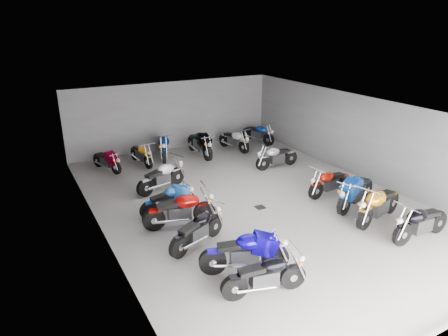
{
  "coord_description": "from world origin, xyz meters",
  "views": [
    {
      "loc": [
        -6.84,
        -10.46,
        5.92
      ],
      "look_at": [
        -0.54,
        1.03,
        1.0
      ],
      "focal_mm": 32.0,
      "sensor_mm": 36.0,
      "label": 1
    }
  ],
  "objects": [
    {
      "name": "motorcycle_right_f",
      "position": [
        2.7,
        2.37,
        0.49
      ],
      "size": [
        2.05,
        0.4,
        0.9
      ],
      "rotation": [
        0.0,
        0.0,
        1.58
      ],
      "color": "black",
      "rests_on": "ground"
    },
    {
      "name": "ground",
      "position": [
        0.0,
        0.0,
        0.0
      ],
      "size": [
        14.0,
        14.0,
        0.0
      ],
      "primitive_type": "plane",
      "color": "gray",
      "rests_on": "ground"
    },
    {
      "name": "motorcycle_right_c",
      "position": [
        2.79,
        -1.96,
        0.56
      ],
      "size": [
        2.27,
        0.92,
        1.03
      ],
      "rotation": [
        0.0,
        0.0,
        1.91
      ],
      "color": "black",
      "rests_on": "ground"
    },
    {
      "name": "motorcycle_left_e",
      "position": [
        -2.82,
        0.55,
        0.47
      ],
      "size": [
        1.95,
        0.43,
        0.85
      ],
      "rotation": [
        0.0,
        0.0,
        -1.48
      ],
      "color": "black",
      "rests_on": "ground"
    },
    {
      "name": "motorcycle_left_c",
      "position": [
        -2.84,
        -1.66,
        0.5
      ],
      "size": [
        1.95,
        0.93,
        0.91
      ],
      "rotation": [
        0.0,
        0.0,
        -1.17
      ],
      "color": "black",
      "rests_on": "ground"
    },
    {
      "name": "motorcycle_back_e",
      "position": [
        2.37,
        5.31,
        0.49
      ],
      "size": [
        0.58,
        2.05,
        0.91
      ],
      "rotation": [
        0.0,
        0.0,
        3.34
      ],
      "color": "black",
      "rests_on": "ground"
    },
    {
      "name": "ceiling",
      "position": [
        0.0,
        0.0,
        3.22
      ],
      "size": [
        10.0,
        14.0,
        0.04
      ],
      "primitive_type": "cube",
      "color": "black",
      "rests_on": "wall_back"
    },
    {
      "name": "motorcycle_left_b",
      "position": [
        -2.33,
        -3.33,
        0.54
      ],
      "size": [
        2.14,
        0.99,
        0.99
      ],
      "rotation": [
        0.0,
        0.0,
        -1.96
      ],
      "color": "black",
      "rests_on": "ground"
    },
    {
      "name": "motorcycle_left_d",
      "position": [
        -2.82,
        -0.4,
        0.54
      ],
      "size": [
        2.23,
        0.59,
        0.98
      ],
      "rotation": [
        0.0,
        0.0,
        -1.75
      ],
      "color": "black",
      "rests_on": "ground"
    },
    {
      "name": "wall_right",
      "position": [
        5.0,
        0.0,
        1.6
      ],
      "size": [
        0.1,
        14.0,
        3.2
      ],
      "primitive_type": "cube",
      "color": "slate",
      "rests_on": "ground"
    },
    {
      "name": "motorcycle_back_c",
      "position": [
        -0.96,
        5.84,
        0.55
      ],
      "size": [
        1.01,
        2.2,
        1.02
      ],
      "rotation": [
        0.0,
        0.0,
        2.76
      ],
      "color": "black",
      "rests_on": "ground"
    },
    {
      "name": "motorcycle_left_a",
      "position": [
        -2.38,
        -4.27,
        0.49
      ],
      "size": [
        2.03,
        0.59,
        0.9
      ],
      "rotation": [
        0.0,
        0.0,
        -1.78
      ],
      "color": "black",
      "rests_on": "ground"
    },
    {
      "name": "motorcycle_back_f",
      "position": [
        4.01,
        5.74,
        0.49
      ],
      "size": [
        0.69,
        2.01,
        0.9
      ],
      "rotation": [
        0.0,
        0.0,
        3.42
      ],
      "color": "black",
      "rests_on": "ground"
    },
    {
      "name": "motorcycle_left_f",
      "position": [
        -2.34,
        2.46,
        0.51
      ],
      "size": [
        2.07,
        0.85,
        0.94
      ],
      "rotation": [
        0.0,
        0.0,
        -1.23
      ],
      "color": "black",
      "rests_on": "ground"
    },
    {
      "name": "motorcycle_right_b",
      "position": [
        2.65,
        -3.04,
        0.57
      ],
      "size": [
        2.32,
        0.73,
        1.04
      ],
      "rotation": [
        0.0,
        0.0,
        1.81
      ],
      "color": "black",
      "rests_on": "ground"
    },
    {
      "name": "motorcycle_right_a",
      "position": [
        2.85,
        -4.36,
        0.52
      ],
      "size": [
        2.16,
        0.42,
        0.95
      ],
      "rotation": [
        0.0,
        0.0,
        1.56
      ],
      "color": "black",
      "rests_on": "ground"
    },
    {
      "name": "motorcycle_back_a",
      "position": [
        -3.63,
        5.44,
        0.45
      ],
      "size": [
        0.76,
        1.8,
        0.82
      ],
      "rotation": [
        0.0,
        0.0,
        3.49
      ],
      "color": "black",
      "rests_on": "ground"
    },
    {
      "name": "wall_back",
      "position": [
        0.0,
        7.0,
        1.6
      ],
      "size": [
        10.0,
        0.1,
        3.2
      ],
      "primitive_type": "cube",
      "color": "slate",
      "rests_on": "ground"
    },
    {
      "name": "wall_left",
      "position": [
        -5.0,
        0.0,
        1.6
      ],
      "size": [
        0.1,
        14.0,
        3.2
      ],
      "primitive_type": "cube",
      "color": "slate",
      "rests_on": "ground"
    },
    {
      "name": "motorcycle_right_d",
      "position": [
        2.72,
        -0.82,
        0.48
      ],
      "size": [
        2.02,
        0.44,
        0.89
      ],
      "rotation": [
        0.0,
        0.0,
        1.66
      ],
      "color": "black",
      "rests_on": "ground"
    },
    {
      "name": "motorcycle_back_b",
      "position": [
        -2.15,
        5.48,
        0.47
      ],
      "size": [
        0.45,
        1.97,
        0.87
      ],
      "rotation": [
        0.0,
        0.0,
        3.26
      ],
      "color": "black",
      "rests_on": "ground"
    },
    {
      "name": "motorcycle_back_d",
      "position": [
        0.57,
        5.34,
        0.57
      ],
      "size": [
        0.47,
        2.39,
        1.05
      ],
      "rotation": [
        0.0,
        0.0,
        3.13
      ],
      "color": "black",
      "rests_on": "ground"
    },
    {
      "name": "drain_grate",
      "position": [
        0.0,
        -0.5,
        0.01
      ],
      "size": [
        0.32,
        0.32,
        0.01
      ],
      "primitive_type": "cube",
      "color": "black",
      "rests_on": "ground"
    }
  ]
}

